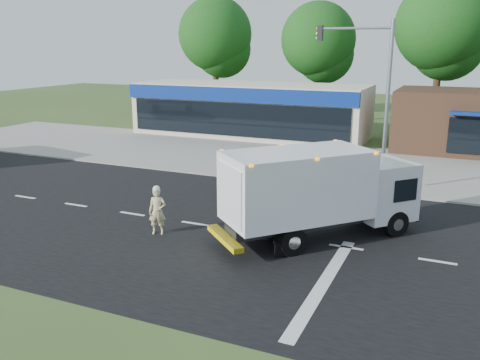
{
  "coord_description": "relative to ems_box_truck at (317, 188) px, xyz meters",
  "views": [
    {
      "loc": [
        6.29,
        -16.63,
        6.84
      ],
      "look_at": [
        -1.54,
        1.07,
        1.7
      ],
      "focal_mm": 38.0,
      "sensor_mm": 36.0,
      "label": 1
    }
  ],
  "objects": [
    {
      "name": "brown_storefront",
      "position": [
        5.23,
        19.57,
        0.07
      ],
      "size": [
        10.0,
        6.7,
        4.0
      ],
      "color": "#382316",
      "rests_on": "ground"
    },
    {
      "name": "ems_box_truck",
      "position": [
        0.0,
        0.0,
        0.0
      ],
      "size": [
        6.82,
        7.11,
        3.34
      ],
      "rotation": [
        0.0,
        0.0,
        0.82
      ],
      "color": "black",
      "rests_on": "ground"
    },
    {
      "name": "background_trees",
      "position": [
        -2.62,
        27.75,
        5.45
      ],
      "size": [
        36.77,
        7.39,
        12.1
      ],
      "color": "#332114",
      "rests_on": "ground"
    },
    {
      "name": "road_asphalt",
      "position": [
        -1.77,
        -0.42,
        -1.92
      ],
      "size": [
        60.0,
        14.0,
        0.02
      ],
      "primitive_type": "cube",
      "color": "black",
      "rests_on": "ground"
    },
    {
      "name": "parking_apron",
      "position": [
        -1.77,
        13.58,
        -1.92
      ],
      "size": [
        60.0,
        9.0,
        0.02
      ],
      "primitive_type": "cube",
      "color": "gray",
      "rests_on": "ground"
    },
    {
      "name": "sidewalk",
      "position": [
        -1.77,
        7.78,
        -1.87
      ],
      "size": [
        60.0,
        2.4,
        0.12
      ],
      "primitive_type": "cube",
      "color": "gray",
      "rests_on": "ground"
    },
    {
      "name": "lane_markings",
      "position": [
        -0.42,
        -1.77,
        -1.91
      ],
      "size": [
        55.2,
        7.0,
        0.01
      ],
      "color": "silver",
      "rests_on": "road_asphalt"
    },
    {
      "name": "retail_strip_mall",
      "position": [
        -10.77,
        19.51,
        0.09
      ],
      "size": [
        18.0,
        6.2,
        4.0
      ],
      "color": "beige",
      "rests_on": "ground"
    },
    {
      "name": "emergency_worker",
      "position": [
        -5.52,
        -1.93,
        -1.0
      ],
      "size": [
        0.75,
        0.63,
        1.88
      ],
      "rotation": [
        0.0,
        0.0,
        0.36
      ],
      "color": "#CBC087",
      "rests_on": "ground"
    },
    {
      "name": "ground",
      "position": [
        -1.77,
        -0.42,
        -1.93
      ],
      "size": [
        120.0,
        120.0,
        0.0
      ],
      "primitive_type": "plane",
      "color": "#385123",
      "rests_on": "ground"
    },
    {
      "name": "traffic_signal_pole",
      "position": [
        0.58,
        7.18,
        3.0
      ],
      "size": [
        3.51,
        0.25,
        8.0
      ],
      "color": "gray",
      "rests_on": "ground"
    }
  ]
}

